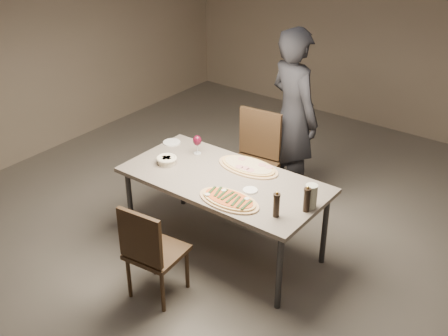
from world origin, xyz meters
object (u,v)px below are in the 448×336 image
Objects in this scene: dining_table at (224,184)px; zucchini_pizza at (229,200)px; ham_pizza at (248,166)px; carafe at (311,196)px; pepper_mill_left at (276,205)px; bread_basket at (167,160)px; chair_near at (150,249)px; diner at (293,117)px; chair_far at (254,155)px.

zucchini_pizza reaches higher than dining_table.
carafe reaches higher than ham_pizza.
dining_table is 0.74m from pepper_mill_left.
ham_pizza is (-0.20, 0.56, -0.00)m from zucchini_pizza.
ham_pizza is at bearing 30.72° from bread_basket.
chair_near reaches higher than zucchini_pizza.
ham_pizza is 0.33× the size of diner.
pepper_mill_left is (0.42, 0.04, 0.09)m from zucchini_pizza.
dining_table is 9.56× the size of bread_basket.
diner is at bearing 91.25° from dining_table.
chair_far reaches higher than pepper_mill_left.
chair_far reaches higher than carafe.
pepper_mill_left reaches higher than carafe.
chair_near reaches higher than ham_pizza.
chair_far is (-1.07, 0.78, -0.29)m from carafe.
chair_far reaches higher than zucchini_pizza.
dining_table is at bearing 9.76° from bread_basket.
carafe is 1.33m from chair_near.
bread_basket is 1.00m from chair_far.
ham_pizza is 0.74m from bread_basket.
bread_basket is 1.42m from carafe.
ham_pizza reaches higher than dining_table.
bread_basket is at bearing -170.24° from dining_table.
chair_near is (-0.74, -0.65, -0.36)m from pepper_mill_left.
chair_near is (-0.12, -1.17, -0.27)m from ham_pizza.
dining_table is 2.99× the size of ham_pizza.
pepper_mill_left reaches higher than bread_basket.
ham_pizza is 1.20m from chair_near.
chair_far is (0.34, 0.92, -0.23)m from bread_basket.
pepper_mill_left is 0.31m from carafe.
zucchini_pizza is 0.74m from chair_near.
chair_far is at bearing 143.91° from carafe.
chair_far is (-0.18, 1.70, 0.07)m from chair_near.
chair_near is at bearing -93.85° from dining_table.
diner is (-0.86, 1.15, 0.06)m from carafe.
chair_far is (-0.92, 1.05, -0.29)m from pepper_mill_left.
zucchini_pizza reaches higher than ham_pizza.
chair_near is at bearing -138.70° from pepper_mill_left.
zucchini_pizza is 2.93× the size of bread_basket.
diner is (0.03, 2.08, 0.42)m from chair_near.
carafe is at bearing 2.70° from dining_table.
ham_pizza is 2.73× the size of pepper_mill_left.
zucchini_pizza is 0.92× the size of ham_pizza.
dining_table is 1.79× the size of chair_far.
carafe is 0.11× the size of diner.
zucchini_pizza is 1.22m from chair_far.
ham_pizza is at bearing 98.75° from zucchini_pizza.
diner reaches higher than chair_near.
zucchini_pizza is at bearing -91.88° from ham_pizza.
ham_pizza is at bearing 162.63° from carafe.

